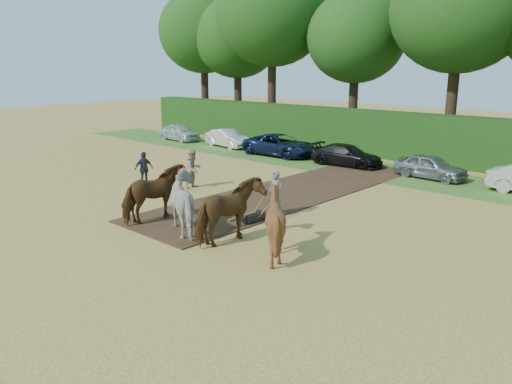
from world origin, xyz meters
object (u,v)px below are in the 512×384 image
object	(u,v)px
spectator_far	(144,169)
plough_team	(211,207)
parked_cars	(396,162)
spectator_near	(193,169)

from	to	relation	value
spectator_far	plough_team	size ratio (longest dim) A/B	0.24
plough_team	parked_cars	world-z (taller)	plough_team
spectator_far	parked_cars	distance (m)	13.68
spectator_far	parked_cars	size ratio (longest dim) A/B	0.04
spectator_near	spectator_far	distance (m)	2.58
plough_team	parked_cars	size ratio (longest dim) A/B	0.17
parked_cars	plough_team	bearing A→B (deg)	-88.68
spectator_near	plough_team	world-z (taller)	plough_team
spectator_far	parked_cars	world-z (taller)	spectator_far
spectator_near	spectator_far	bearing A→B (deg)	120.29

